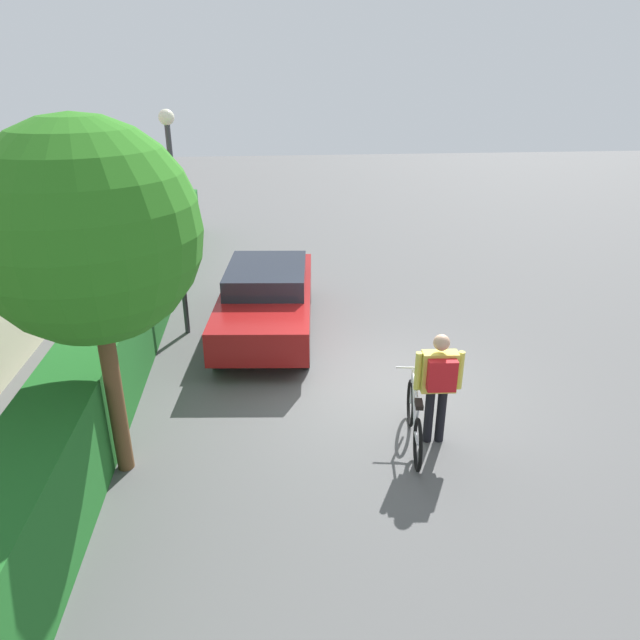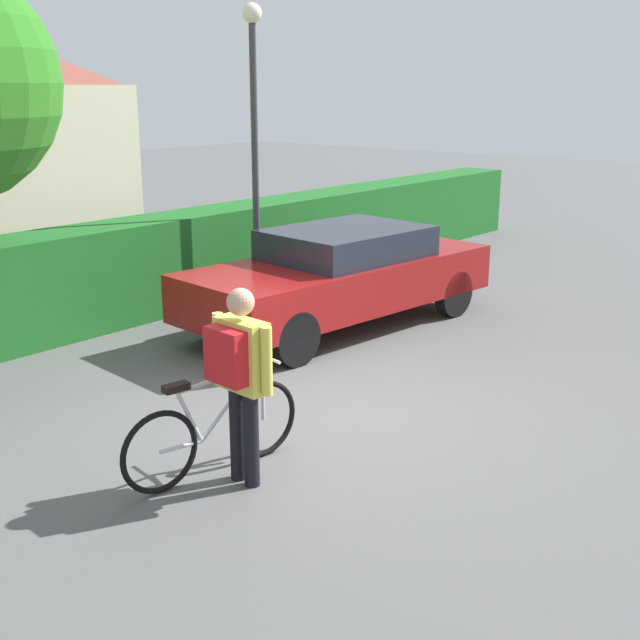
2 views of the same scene
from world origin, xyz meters
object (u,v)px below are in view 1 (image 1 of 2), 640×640
(parked_car_near, at_px, (267,297))
(tree_kerbside, at_px, (88,233))
(bicycle, at_px, (414,420))
(person_rider, at_px, (439,379))
(street_lamp, at_px, (174,196))

(parked_car_near, distance_m, tree_kerbside, 5.37)
(parked_car_near, relative_size, tree_kerbside, 1.04)
(bicycle, distance_m, tree_kerbside, 4.89)
(person_rider, distance_m, street_lamp, 6.04)
(parked_car_near, height_order, tree_kerbside, tree_kerbside)
(person_rider, xyz_separation_m, tree_kerbside, (-0.14, 4.29, 2.21))
(bicycle, xyz_separation_m, street_lamp, (4.24, 3.63, 2.39))
(bicycle, height_order, street_lamp, street_lamp)
(person_rider, height_order, street_lamp, street_lamp)
(street_lamp, bearing_deg, bicycle, -139.42)
(parked_car_near, relative_size, bicycle, 2.70)
(person_rider, bearing_deg, parked_car_near, 28.84)
(parked_car_near, distance_m, person_rider, 4.77)
(person_rider, distance_m, tree_kerbside, 4.83)
(person_rider, xyz_separation_m, street_lamp, (4.22, 3.94, 1.76))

